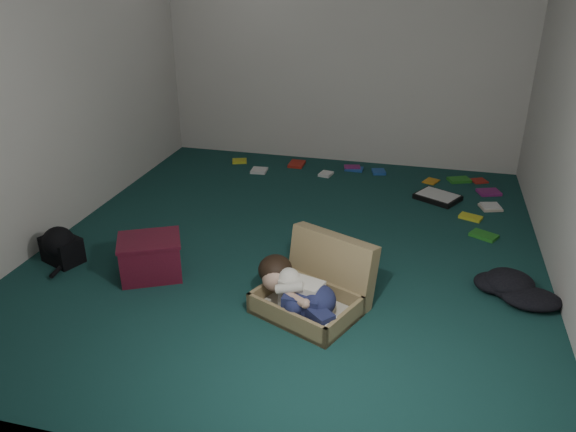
% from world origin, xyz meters
% --- Properties ---
extents(floor, '(4.50, 4.50, 0.00)m').
position_xyz_m(floor, '(0.00, 0.00, 0.00)').
color(floor, '#153E3A').
rests_on(floor, ground).
extents(wall_back, '(4.50, 0.00, 4.50)m').
position_xyz_m(wall_back, '(0.00, 2.25, 1.30)').
color(wall_back, silver).
rests_on(wall_back, ground).
extents(wall_front, '(4.50, 0.00, 4.50)m').
position_xyz_m(wall_front, '(0.00, -2.25, 1.30)').
color(wall_front, silver).
rests_on(wall_front, ground).
extents(wall_left, '(0.00, 4.50, 4.50)m').
position_xyz_m(wall_left, '(-2.00, 0.00, 1.30)').
color(wall_left, silver).
rests_on(wall_left, ground).
extents(suitcase, '(0.85, 0.84, 0.48)m').
position_xyz_m(suitcase, '(0.37, -0.80, 0.14)').
color(suitcase, '#937C51').
rests_on(suitcase, floor).
extents(person, '(0.62, 0.54, 0.30)m').
position_xyz_m(person, '(0.26, -0.93, 0.18)').
color(person, silver).
rests_on(person, suitcase).
extents(maroon_bin, '(0.57, 0.52, 0.31)m').
position_xyz_m(maroon_bin, '(-0.92, -0.71, 0.16)').
color(maroon_bin, '#561122').
rests_on(maroon_bin, floor).
extents(backpack, '(0.46, 0.42, 0.23)m').
position_xyz_m(backpack, '(-1.70, -0.69, 0.11)').
color(backpack, black).
rests_on(backpack, floor).
extents(clothing_pile, '(0.57, 0.51, 0.15)m').
position_xyz_m(clothing_pile, '(1.70, -0.31, 0.08)').
color(clothing_pile, black).
rests_on(clothing_pile, floor).
extents(paper_tray, '(0.49, 0.45, 0.06)m').
position_xyz_m(paper_tray, '(1.16, 1.32, 0.03)').
color(paper_tray, black).
rests_on(paper_tray, floor).
extents(book_scatter, '(2.98, 1.60, 0.02)m').
position_xyz_m(book_scatter, '(0.71, 1.60, 0.01)').
color(book_scatter, yellow).
rests_on(book_scatter, floor).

